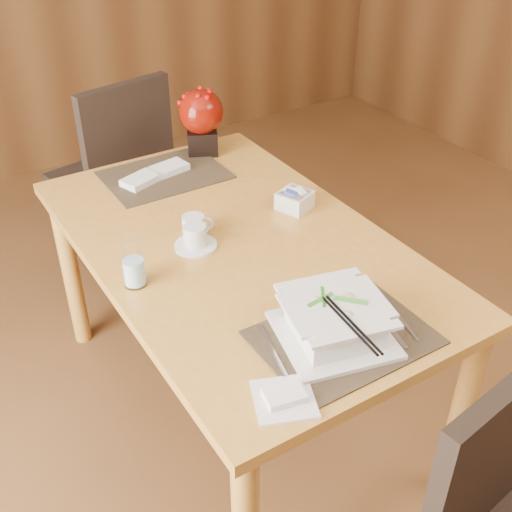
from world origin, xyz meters
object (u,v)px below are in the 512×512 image
far_chair (118,168)px  sugar_caddy (295,200)px  water_glass (133,262)px  bread_plate (284,399)px  creamer_jug (193,226)px  berry_decor (201,118)px  soup_setting (335,321)px  dining_table (238,266)px  coffee_cup (195,238)px

far_chair → sugar_caddy: bearing=94.7°
water_glass → bread_plate: (0.11, -0.61, -0.07)m
sugar_caddy → creamer_jug: bearing=175.1°
sugar_caddy → berry_decor: 0.59m
soup_setting → creamer_jug: (-0.08, 0.65, -0.02)m
dining_table → creamer_jug: bearing=131.2°
coffee_cup → sugar_caddy: size_ratio=1.31×
coffee_cup → berry_decor: 0.72m
soup_setting → coffee_cup: (-0.11, 0.58, -0.02)m
water_glass → bread_plate: water_glass is taller
coffee_cup → dining_table: bearing=-19.5°
coffee_cup → bread_plate: size_ratio=0.96×
bread_plate → coffee_cup: bearing=79.6°
dining_table → far_chair: bearing=90.1°
berry_decor → far_chair: size_ratio=0.27×
creamer_jug → sugar_caddy: bearing=18.2°
creamer_jug → sugar_caddy: 0.38m
creamer_jug → far_chair: (0.10, 0.97, -0.23)m
soup_setting → far_chair: bearing=102.5°
soup_setting → water_glass: bearing=138.2°
soup_setting → creamer_jug: soup_setting is taller
coffee_cup → bread_plate: 0.71m
water_glass → creamer_jug: (0.27, 0.15, -0.04)m
water_glass → berry_decor: size_ratio=0.60×
coffee_cup → far_chair: bearing=83.1°
creamer_jug → bread_plate: (-0.16, -0.76, -0.03)m
dining_table → soup_setting: 0.56m
creamer_jug → berry_decor: (0.32, 0.55, 0.11)m
water_glass → sugar_caddy: bearing=10.4°
water_glass → sugar_caddy: size_ratio=1.52×
soup_setting → sugar_caddy: soup_setting is taller
water_glass → sugar_caddy: 0.66m
water_glass → sugar_caddy: (0.65, 0.12, -0.05)m
soup_setting → coffee_cup: bearing=113.6°
soup_setting → sugar_caddy: 0.69m
water_glass → berry_decor: bearing=49.6°
dining_table → sugar_caddy: size_ratio=14.36×
soup_setting → sugar_caddy: bearing=77.0°
water_glass → far_chair: size_ratio=0.16×
water_glass → berry_decor: 0.92m
water_glass → coffee_cup: bearing=19.0°
water_glass → berry_decor: berry_decor is taller
coffee_cup → bread_plate: (-0.13, -0.70, -0.03)m
bread_plate → dining_table: bearing=68.5°
coffee_cup → creamer_jug: 0.07m
dining_table → berry_decor: 0.74m
coffee_cup → water_glass: (-0.24, -0.08, 0.05)m
berry_decor → far_chair: 0.59m
coffee_cup → far_chair: size_ratio=0.14×
dining_table → berry_decor: berry_decor is taller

